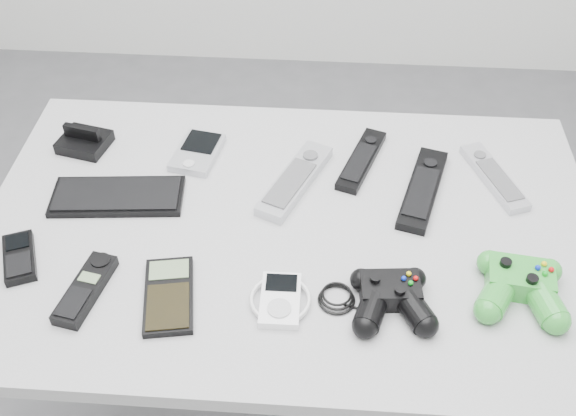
# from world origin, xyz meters

# --- Properties ---
(floor) EXTENTS (3.50, 3.50, 0.00)m
(floor) POSITION_xyz_m (0.00, 0.00, 0.00)
(floor) COLOR #5E5E63
(floor) RESTS_ON ground
(desk) EXTENTS (1.15, 0.74, 0.77)m
(desk) POSITION_xyz_m (0.10, -0.07, 0.70)
(desk) COLOR #979699
(desk) RESTS_ON floor
(pda_keyboard) EXTENTS (0.26, 0.13, 0.02)m
(pda_keyboard) POSITION_xyz_m (-0.24, -0.02, 0.78)
(pda_keyboard) COLOR black
(pda_keyboard) RESTS_ON desk
(dock_bracket) EXTENTS (0.11, 0.10, 0.05)m
(dock_bracket) POSITION_xyz_m (-0.34, 0.13, 0.79)
(dock_bracket) COLOR black
(dock_bracket) RESTS_ON desk
(pda) EXTENTS (0.10, 0.14, 0.02)m
(pda) POSITION_xyz_m (-0.10, 0.12, 0.78)
(pda) COLOR #B0B2B8
(pda) RESTS_ON desk
(remote_silver_a) EXTENTS (0.14, 0.23, 0.03)m
(remote_silver_a) POSITION_xyz_m (0.10, 0.04, 0.78)
(remote_silver_a) COLOR #B0B2B8
(remote_silver_a) RESTS_ON desk
(remote_black_a) EXTENTS (0.11, 0.20, 0.02)m
(remote_black_a) POSITION_xyz_m (0.23, 0.12, 0.78)
(remote_black_a) COLOR black
(remote_black_a) RESTS_ON desk
(remote_black_b) EXTENTS (0.12, 0.24, 0.02)m
(remote_black_b) POSITION_xyz_m (0.35, 0.04, 0.78)
(remote_black_b) COLOR black
(remote_black_b) RESTS_ON desk
(remote_silver_b) EXTENTS (0.12, 0.20, 0.02)m
(remote_silver_b) POSITION_xyz_m (0.49, 0.08, 0.78)
(remote_silver_b) COLOR #B3B3BA
(remote_silver_b) RESTS_ON desk
(mobile_phone) EXTENTS (0.09, 0.13, 0.02)m
(mobile_phone) POSITION_xyz_m (-0.37, -0.19, 0.78)
(mobile_phone) COLOR black
(mobile_phone) RESTS_ON desk
(cordless_handset) EXTENTS (0.08, 0.16, 0.02)m
(cordless_handset) POSITION_xyz_m (-0.23, -0.26, 0.78)
(cordless_handset) COLOR black
(cordless_handset) RESTS_ON desk
(calculator) EXTENTS (0.11, 0.17, 0.02)m
(calculator) POSITION_xyz_m (-0.09, -0.26, 0.78)
(calculator) COLOR black
(calculator) RESTS_ON desk
(mp3_player) EXTENTS (0.10, 0.11, 0.02)m
(mp3_player) POSITION_xyz_m (0.10, -0.25, 0.78)
(mp3_player) COLOR white
(mp3_player) RESTS_ON desk
(controller_black) EXTENTS (0.25, 0.17, 0.05)m
(controller_black) POSITION_xyz_m (0.28, -0.25, 0.79)
(controller_black) COLOR black
(controller_black) RESTS_ON desk
(controller_green) EXTENTS (0.17, 0.18, 0.05)m
(controller_green) POSITION_xyz_m (0.49, -0.21, 0.79)
(controller_green) COLOR #227E23
(controller_green) RESTS_ON desk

